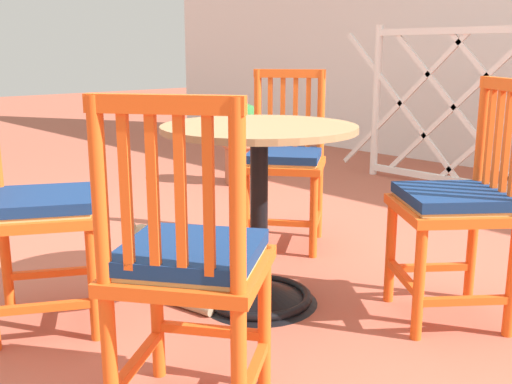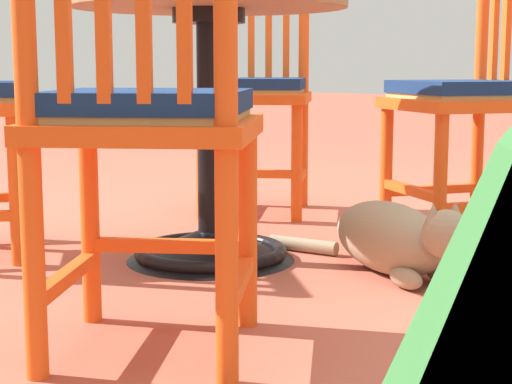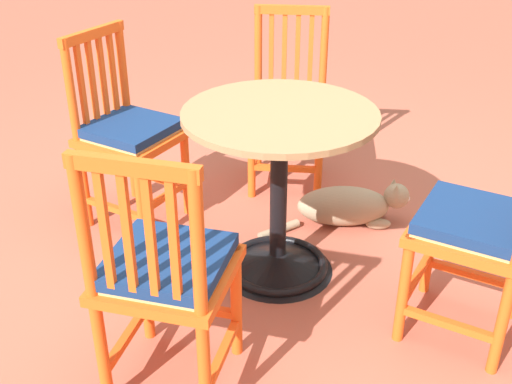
{
  "view_description": "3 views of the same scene",
  "coord_description": "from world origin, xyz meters",
  "px_view_note": "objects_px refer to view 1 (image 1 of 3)",
  "views": [
    {
      "loc": [
        1.78,
        -1.58,
        1.01
      ],
      "look_at": [
        0.11,
        -0.05,
        0.48
      ],
      "focal_mm": 42.31,
      "sensor_mm": 36.0,
      "label": 1
    },
    {
      "loc": [
        -1.59,
        1.62,
        0.55
      ],
      "look_at": [
        -0.02,
        -0.08,
        0.2
      ],
      "focal_mm": 58.93,
      "sensor_mm": 36.0,
      "label": 2
    },
    {
      "loc": [
        1.07,
        2.04,
        1.62
      ],
      "look_at": [
        0.18,
        -0.04,
        0.39
      ],
      "focal_mm": 44.82,
      "sensor_mm": 36.0,
      "label": 3
    }
  ],
  "objects_px": {
    "orange_chair_at_corner": "(36,210)",
    "terracotta_planter": "(243,141)",
    "cafe_table": "(259,236)",
    "tabby_cat": "(150,262)",
    "orange_chair_by_planter": "(458,205)",
    "orange_chair_facing_out": "(285,161)",
    "orange_chair_tucked_in": "(189,267)"
  },
  "relations": [
    {
      "from": "cafe_table",
      "to": "orange_chair_facing_out",
      "type": "distance_m",
      "value": 0.8
    },
    {
      "from": "orange_chair_by_planter",
      "to": "cafe_table",
      "type": "bearing_deg",
      "value": -143.26
    },
    {
      "from": "orange_chair_at_corner",
      "to": "terracotta_planter",
      "type": "xyz_separation_m",
      "value": [
        -1.35,
        2.19,
        -0.12
      ]
    },
    {
      "from": "orange_chair_at_corner",
      "to": "orange_chair_tucked_in",
      "type": "distance_m",
      "value": 0.85
    },
    {
      "from": "cafe_table",
      "to": "tabby_cat",
      "type": "xyz_separation_m",
      "value": [
        -0.49,
        -0.21,
        -0.19
      ]
    },
    {
      "from": "terracotta_planter",
      "to": "orange_chair_at_corner",
      "type": "bearing_deg",
      "value": -58.34
    },
    {
      "from": "orange_chair_tucked_in",
      "to": "tabby_cat",
      "type": "height_order",
      "value": "orange_chair_tucked_in"
    },
    {
      "from": "cafe_table",
      "to": "terracotta_planter",
      "type": "distance_m",
      "value": 2.28
    },
    {
      "from": "orange_chair_tucked_in",
      "to": "cafe_table",
      "type": "bearing_deg",
      "value": 123.68
    },
    {
      "from": "cafe_table",
      "to": "orange_chair_tucked_in",
      "type": "bearing_deg",
      "value": -56.32
    },
    {
      "from": "orange_chair_at_corner",
      "to": "orange_chair_tucked_in",
      "type": "height_order",
      "value": "same"
    },
    {
      "from": "orange_chair_by_planter",
      "to": "orange_chair_tucked_in",
      "type": "distance_m",
      "value": 1.14
    },
    {
      "from": "tabby_cat",
      "to": "orange_chair_tucked_in",
      "type": "bearing_deg",
      "value": -26.57
    },
    {
      "from": "tabby_cat",
      "to": "orange_chair_facing_out",
      "type": "bearing_deg",
      "value": 89.16
    },
    {
      "from": "orange_chair_tucked_in",
      "to": "terracotta_planter",
      "type": "distance_m",
      "value": 3.07
    },
    {
      "from": "tabby_cat",
      "to": "cafe_table",
      "type": "bearing_deg",
      "value": 23.06
    },
    {
      "from": "cafe_table",
      "to": "tabby_cat",
      "type": "bearing_deg",
      "value": -156.94
    },
    {
      "from": "orange_chair_at_corner",
      "to": "terracotta_planter",
      "type": "bearing_deg",
      "value": 121.66
    },
    {
      "from": "cafe_table",
      "to": "orange_chair_at_corner",
      "type": "bearing_deg",
      "value": -118.55
    },
    {
      "from": "orange_chair_tucked_in",
      "to": "tabby_cat",
      "type": "distance_m",
      "value": 1.11
    },
    {
      "from": "orange_chair_tucked_in",
      "to": "orange_chair_facing_out",
      "type": "bearing_deg",
      "value": 125.39
    },
    {
      "from": "tabby_cat",
      "to": "terracotta_planter",
      "type": "relative_size",
      "value": 1.18
    },
    {
      "from": "orange_chair_by_planter",
      "to": "orange_chair_tucked_in",
      "type": "bearing_deg",
      "value": -97.64
    },
    {
      "from": "orange_chair_at_corner",
      "to": "orange_chair_tucked_in",
      "type": "relative_size",
      "value": 1.0
    },
    {
      "from": "cafe_table",
      "to": "orange_chair_by_planter",
      "type": "relative_size",
      "value": 0.83
    },
    {
      "from": "tabby_cat",
      "to": "orange_chair_at_corner",
      "type": "bearing_deg",
      "value": -80.34
    },
    {
      "from": "orange_chair_by_planter",
      "to": "orange_chair_facing_out",
      "type": "bearing_deg",
      "value": 170.63
    },
    {
      "from": "orange_chair_facing_out",
      "to": "orange_chair_tucked_in",
      "type": "distance_m",
      "value": 1.6
    },
    {
      "from": "orange_chair_tucked_in",
      "to": "tabby_cat",
      "type": "xyz_separation_m",
      "value": [
        -0.94,
        0.47,
        -0.35
      ]
    },
    {
      "from": "orange_chair_facing_out",
      "to": "terracotta_planter",
      "type": "bearing_deg",
      "value": 146.79
    },
    {
      "from": "orange_chair_by_planter",
      "to": "orange_chair_facing_out",
      "type": "relative_size",
      "value": 1.0
    },
    {
      "from": "orange_chair_by_planter",
      "to": "orange_chair_tucked_in",
      "type": "relative_size",
      "value": 1.0
    }
  ]
}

